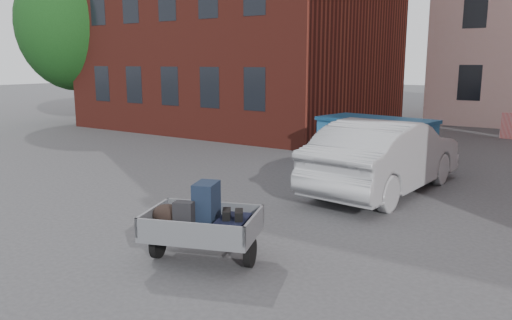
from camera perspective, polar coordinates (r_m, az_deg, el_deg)
The scene contains 6 objects.
ground at distance 8.46m, azimuth -2.68°, elevation -9.04°, with size 120.00×120.00×0.00m, color #38383A.
far_building at distance 37.66m, azimuth -7.25°, elevation 12.67°, with size 6.00×6.00×8.00m, color maroon.
tree at distance 25.92m, azimuth -20.15°, elevation 15.45°, with size 5.28×5.28×8.30m.
trailer at distance 7.39m, azimuth -6.23°, elevation -7.12°, with size 1.88×1.98×1.20m.
dumpster at distance 14.85m, azimuth 13.49°, elevation 2.12°, with size 3.41×2.14×1.33m.
silver_car at distance 11.70m, azimuth 14.59°, elevation 0.48°, with size 1.75×5.02×1.65m, color #9D9FA4.
Camera 1 is at (4.77, -6.35, 2.91)m, focal length 35.00 mm.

